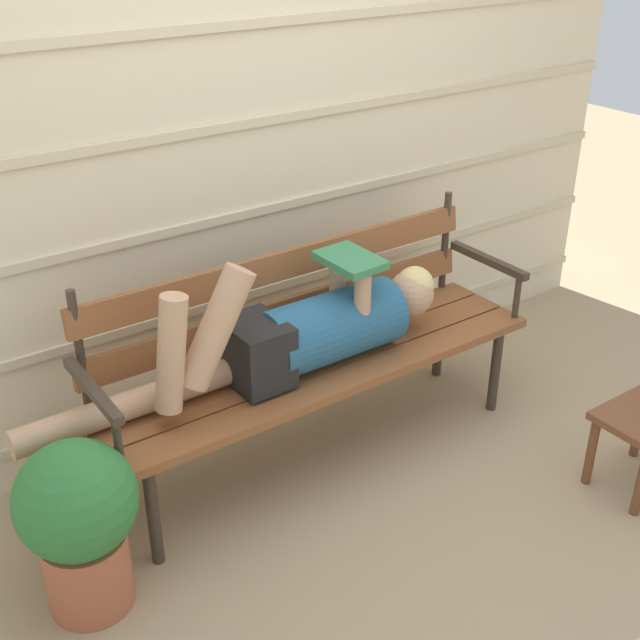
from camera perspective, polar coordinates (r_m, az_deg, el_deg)
The scene contains 5 objects.
ground_plane at distance 3.27m, azimuth 1.94°, elevation -10.90°, with size 12.00×12.00×0.00m, color tan.
house_siding at distance 3.28m, azimuth -5.29°, elevation 10.68°, with size 4.14×0.08×2.17m.
park_bench at distance 3.17m, azimuth -0.72°, elevation -1.61°, with size 1.84×0.48×0.89m.
reclining_person at distance 3.03m, azimuth -1.23°, elevation -0.81°, with size 1.71×0.27×0.54m.
potted_plant at distance 2.67m, azimuth -16.59°, elevation -13.31°, with size 0.38×0.38×0.61m.
Camera 1 is at (-1.56, -2.02, 2.05)m, focal length 45.45 mm.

